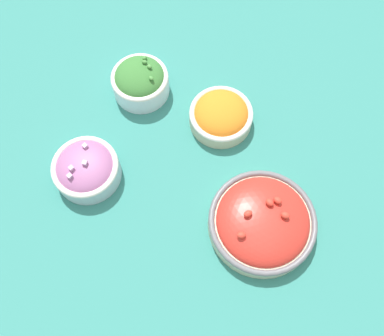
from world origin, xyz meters
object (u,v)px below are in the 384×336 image
object	(u,v)px
bowl_carrots	(221,115)
bowl_broccoli	(140,81)
bowl_cherry_tomatoes	(262,222)
bowl_red_onion	(86,169)

from	to	relation	value
bowl_carrots	bowl_broccoli	size ratio (longest dim) A/B	1.09
bowl_cherry_tomatoes	bowl_broccoli	xyz separation A→B (m)	(-0.36, 0.20, 0.01)
bowl_carrots	bowl_red_onion	distance (m)	0.31
bowl_cherry_tomatoes	bowl_carrots	world-z (taller)	bowl_cherry_tomatoes
bowl_cherry_tomatoes	bowl_carrots	distance (m)	0.25
bowl_broccoli	bowl_red_onion	bearing A→B (deg)	-92.83
bowl_carrots	bowl_red_onion	xyz separation A→B (m)	(-0.21, -0.23, 0.01)
bowl_red_onion	bowl_broccoli	xyz separation A→B (m)	(0.01, 0.23, 0.01)
bowl_carrots	bowl_broccoli	distance (m)	0.20
bowl_red_onion	bowl_broccoli	world-z (taller)	bowl_broccoli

